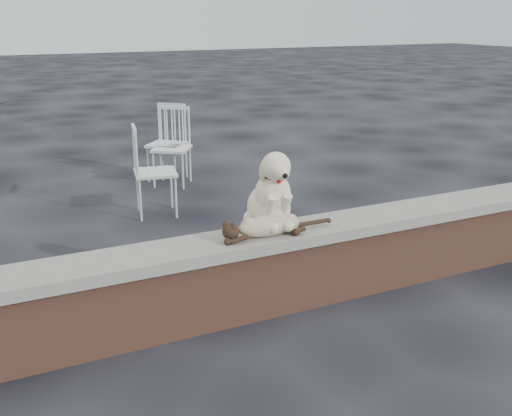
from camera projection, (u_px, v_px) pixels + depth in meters
name	position (u px, v px, depth m)	size (l,w,h in m)	color
ground	(260.00, 310.00, 4.31)	(60.00, 60.00, 0.00)	black
brick_wall	(260.00, 278.00, 4.24)	(6.00, 0.30, 0.50)	brown
capstone	(260.00, 239.00, 4.15)	(6.20, 0.40, 0.08)	slate
dog	(269.00, 188.00, 4.18)	(0.38, 0.50, 0.58)	beige
cat	(268.00, 224.00, 4.08)	(0.98, 0.24, 0.17)	tan
chair_e	(155.00, 171.00, 6.23)	(0.56, 0.56, 0.94)	white
chair_b	(171.00, 147.00, 7.33)	(0.56, 0.56, 0.94)	white
chair_d	(167.00, 143.00, 7.56)	(0.56, 0.56, 0.94)	white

